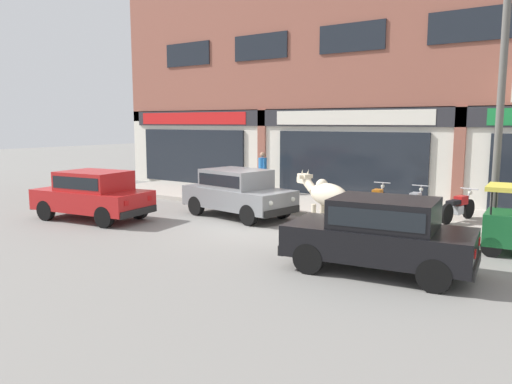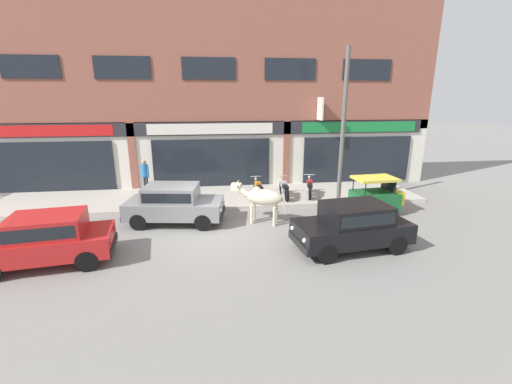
{
  "view_description": "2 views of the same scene",
  "coord_description": "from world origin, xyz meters",
  "px_view_note": "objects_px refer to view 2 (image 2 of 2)",
  "views": [
    {
      "loc": [
        7.67,
        -11.03,
        2.9
      ],
      "look_at": [
        -0.76,
        1.0,
        0.83
      ],
      "focal_mm": 35.0,
      "sensor_mm": 36.0,
      "label": 1
    },
    {
      "loc": [
        -0.01,
        -11.37,
        4.67
      ],
      "look_at": [
        1.61,
        1.0,
        1.11
      ],
      "focal_mm": 24.0,
      "sensor_mm": 36.0,
      "label": 2
    }
  ],
  "objects_px": {
    "cow": "(262,197)",
    "utility_pole": "(343,128)",
    "auto_rickshaw": "(376,198)",
    "motorcycle_2": "(310,188)",
    "pedestrian": "(145,173)",
    "motorcycle_1": "(284,189)",
    "car_1": "(353,224)",
    "motorcycle_0": "(259,190)",
    "car_2": "(174,202)",
    "car_0": "(46,237)"
  },
  "relations": [
    {
      "from": "motorcycle_1",
      "to": "motorcycle_2",
      "type": "relative_size",
      "value": 1.02
    },
    {
      "from": "cow",
      "to": "car_1",
      "type": "xyz_separation_m",
      "value": [
        2.48,
        -2.56,
        -0.19
      ]
    },
    {
      "from": "cow",
      "to": "utility_pole",
      "type": "distance_m",
      "value": 4.78
    },
    {
      "from": "auto_rickshaw",
      "to": "motorcycle_2",
      "type": "relative_size",
      "value": 1.14
    },
    {
      "from": "car_2",
      "to": "motorcycle_1",
      "type": "bearing_deg",
      "value": 26.21
    },
    {
      "from": "cow",
      "to": "motorcycle_0",
      "type": "bearing_deg",
      "value": 84.39
    },
    {
      "from": "auto_rickshaw",
      "to": "car_2",
      "type": "bearing_deg",
      "value": -179.77
    },
    {
      "from": "car_1",
      "to": "auto_rickshaw",
      "type": "bearing_deg",
      "value": 53.33
    },
    {
      "from": "auto_rickshaw",
      "to": "motorcycle_1",
      "type": "height_order",
      "value": "auto_rickshaw"
    },
    {
      "from": "motorcycle_2",
      "to": "motorcycle_1",
      "type": "bearing_deg",
      "value": -175.52
    },
    {
      "from": "cow",
      "to": "utility_pole",
      "type": "xyz_separation_m",
      "value": [
        3.71,
        1.9,
        2.32
      ]
    },
    {
      "from": "car_2",
      "to": "cow",
      "type": "bearing_deg",
      "value": -7.62
    },
    {
      "from": "auto_rickshaw",
      "to": "motorcycle_2",
      "type": "height_order",
      "value": "auto_rickshaw"
    },
    {
      "from": "motorcycle_0",
      "to": "utility_pole",
      "type": "xyz_separation_m",
      "value": [
        3.44,
        -0.89,
        2.8
      ]
    },
    {
      "from": "car_2",
      "to": "pedestrian",
      "type": "relative_size",
      "value": 2.35
    },
    {
      "from": "auto_rickshaw",
      "to": "motorcycle_0",
      "type": "relative_size",
      "value": 1.12
    },
    {
      "from": "car_0",
      "to": "car_2",
      "type": "bearing_deg",
      "value": 41.64
    },
    {
      "from": "cow",
      "to": "motorcycle_1",
      "type": "relative_size",
      "value": 1.11
    },
    {
      "from": "motorcycle_0",
      "to": "pedestrian",
      "type": "bearing_deg",
      "value": 164.36
    },
    {
      "from": "car_1",
      "to": "motorcycle_0",
      "type": "height_order",
      "value": "car_1"
    },
    {
      "from": "cow",
      "to": "car_2",
      "type": "xyz_separation_m",
      "value": [
        -3.24,
        0.43,
        -0.19
      ]
    },
    {
      "from": "motorcycle_0",
      "to": "pedestrian",
      "type": "xyz_separation_m",
      "value": [
        -5.18,
        1.45,
        0.6
      ]
    },
    {
      "from": "car_2",
      "to": "utility_pole",
      "type": "distance_m",
      "value": 7.54
    },
    {
      "from": "car_1",
      "to": "motorcycle_2",
      "type": "height_order",
      "value": "car_1"
    },
    {
      "from": "car_2",
      "to": "motorcycle_2",
      "type": "relative_size",
      "value": 2.11
    },
    {
      "from": "car_0",
      "to": "car_2",
      "type": "xyz_separation_m",
      "value": [
        3.22,
        2.86,
        0.0
      ]
    },
    {
      "from": "cow",
      "to": "car_2",
      "type": "distance_m",
      "value": 3.27
    },
    {
      "from": "pedestrian",
      "to": "motorcycle_1",
      "type": "bearing_deg",
      "value": -13.3
    },
    {
      "from": "motorcycle_1",
      "to": "pedestrian",
      "type": "relative_size",
      "value": 1.13
    },
    {
      "from": "motorcycle_0",
      "to": "car_2",
      "type": "bearing_deg",
      "value": -146.16
    },
    {
      "from": "pedestrian",
      "to": "utility_pole",
      "type": "relative_size",
      "value": 0.25
    },
    {
      "from": "car_0",
      "to": "car_1",
      "type": "bearing_deg",
      "value": -0.89
    },
    {
      "from": "motorcycle_0",
      "to": "car_0",
      "type": "bearing_deg",
      "value": -142.23
    },
    {
      "from": "auto_rickshaw",
      "to": "utility_pole",
      "type": "bearing_deg",
      "value": 125.48
    },
    {
      "from": "motorcycle_1",
      "to": "utility_pole",
      "type": "xyz_separation_m",
      "value": [
        2.27,
        -0.84,
        2.8
      ]
    },
    {
      "from": "car_0",
      "to": "car_1",
      "type": "xyz_separation_m",
      "value": [
        8.94,
        -0.14,
        0.0
      ]
    },
    {
      "from": "car_0",
      "to": "motorcycle_2",
      "type": "bearing_deg",
      "value": 29.98
    },
    {
      "from": "utility_pole",
      "to": "car_1",
      "type": "bearing_deg",
      "value": -105.44
    },
    {
      "from": "car_2",
      "to": "pedestrian",
      "type": "xyz_separation_m",
      "value": [
        -1.67,
        3.81,
        0.31
      ]
    },
    {
      "from": "auto_rickshaw",
      "to": "utility_pole",
      "type": "relative_size",
      "value": 0.32
    },
    {
      "from": "motorcycle_0",
      "to": "motorcycle_2",
      "type": "distance_m",
      "value": 2.39
    },
    {
      "from": "car_1",
      "to": "auto_rickshaw",
      "type": "height_order",
      "value": "auto_rickshaw"
    },
    {
      "from": "cow",
      "to": "motorcycle_1",
      "type": "height_order",
      "value": "cow"
    },
    {
      "from": "auto_rickshaw",
      "to": "motorcycle_0",
      "type": "distance_m",
      "value": 5.03
    },
    {
      "from": "motorcycle_1",
      "to": "utility_pole",
      "type": "bearing_deg",
      "value": -20.3
    },
    {
      "from": "cow",
      "to": "car_1",
      "type": "relative_size",
      "value": 0.53
    },
    {
      "from": "car_0",
      "to": "car_1",
      "type": "height_order",
      "value": "same"
    },
    {
      "from": "pedestrian",
      "to": "motorcycle_2",
      "type": "bearing_deg",
      "value": -10.52
    },
    {
      "from": "car_1",
      "to": "auto_rickshaw",
      "type": "distance_m",
      "value": 3.78
    },
    {
      "from": "motorcycle_0",
      "to": "utility_pole",
      "type": "bearing_deg",
      "value": -14.52
    }
  ]
}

